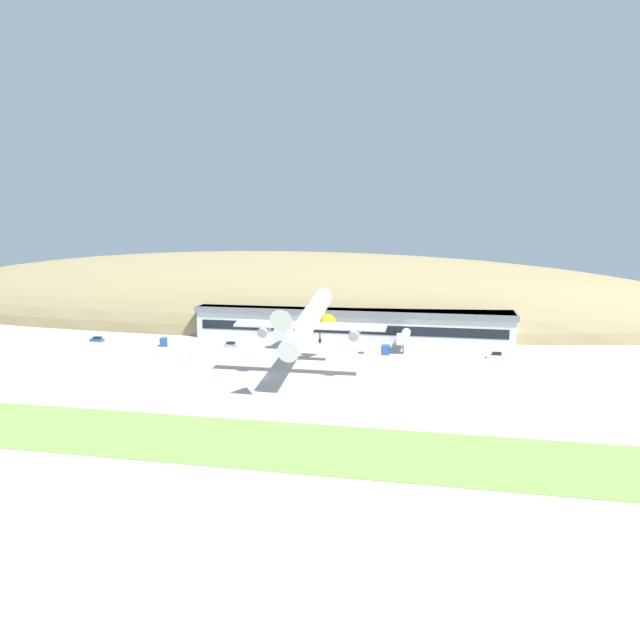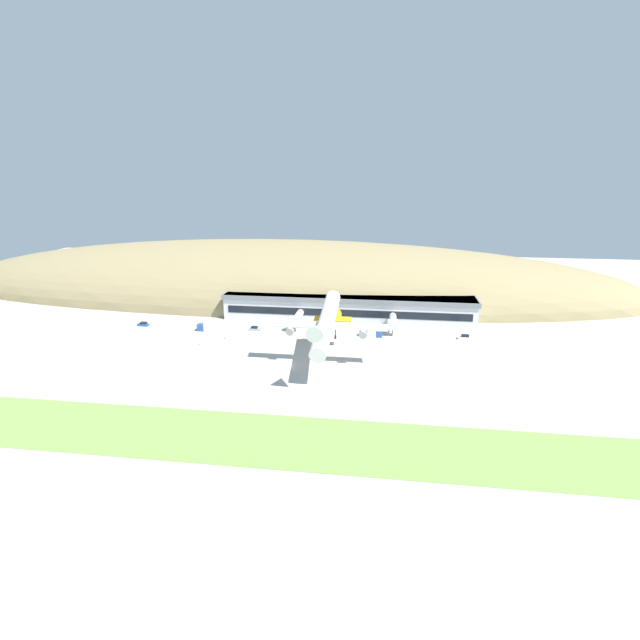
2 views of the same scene
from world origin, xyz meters
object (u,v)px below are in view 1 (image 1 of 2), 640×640
at_px(fuel_truck, 175,342).
at_px(service_car_1, 97,339).
at_px(terminal_building, 352,321).
at_px(traffic_cone_0, 191,352).
at_px(box_truck, 376,349).
at_px(traffic_cone_1, 157,357).
at_px(service_car_2, 496,356).
at_px(jetway_0, 284,332).
at_px(service_car_0, 231,345).
at_px(jetway_1, 404,337).
at_px(cargo_airplane, 308,322).

bearing_deg(fuel_truck, service_car_1, 174.48).
height_order(terminal_building, traffic_cone_0, terminal_building).
bearing_deg(traffic_cone_0, box_truck, 10.82).
xyz_separation_m(traffic_cone_0, traffic_cone_1, (-6.05, -7.41, 0.00)).
xyz_separation_m(service_car_2, traffic_cone_1, (-86.21, -18.42, -0.36)).
relative_size(service_car_2, box_truck, 0.64).
height_order(jetway_0, traffic_cone_0, jetway_0).
bearing_deg(service_car_0, service_car_1, -179.50).
bearing_deg(service_car_0, traffic_cone_0, -125.81).
relative_size(jetway_1, cargo_airplane, 0.27).
distance_m(terminal_building, service_car_2, 45.03).
bearing_deg(traffic_cone_1, traffic_cone_0, 50.73).
distance_m(service_car_2, box_truck, 31.08).
height_order(jetway_1, fuel_truck, jetway_1).
height_order(service_car_0, service_car_2, service_car_2).
height_order(terminal_building, traffic_cone_1, terminal_building).
xyz_separation_m(jetway_0, box_truck, (27.06, -5.71, -2.49)).
relative_size(jetway_1, service_car_1, 3.01).
bearing_deg(service_car_1, box_truck, -0.60).
bearing_deg(traffic_cone_0, service_car_1, 163.34).
xyz_separation_m(jetway_1, cargo_airplane, (-18.96, -34.09, 8.61)).
relative_size(terminal_building, traffic_cone_0, 163.70).
distance_m(cargo_airplane, traffic_cone_0, 43.43).
bearing_deg(service_car_1, service_car_2, 0.38).
bearing_deg(service_car_1, traffic_cone_0, -16.66).
distance_m(service_car_0, fuel_truck, 16.25).
relative_size(jetway_0, traffic_cone_1, 21.79).
relative_size(jetway_1, fuel_truck, 1.58).
height_order(terminal_building, cargo_airplane, cargo_airplane).
distance_m(terminal_building, traffic_cone_0, 49.26).
bearing_deg(box_truck, service_car_0, 178.29).
relative_size(service_car_1, fuel_truck, 0.52).
height_order(jetway_1, cargo_airplane, cargo_airplane).
distance_m(terminal_building, service_car_0, 37.02).
relative_size(traffic_cone_0, traffic_cone_1, 1.00).
relative_size(service_car_0, service_car_1, 0.99).
bearing_deg(service_car_0, cargo_airplane, -45.08).
bearing_deg(service_car_1, jetway_0, 4.91).
height_order(jetway_1, service_car_0, jetway_1).
relative_size(terminal_building, jetway_1, 7.62).
bearing_deg(box_truck, fuel_truck, -178.37).
relative_size(terminal_building, service_car_2, 21.61).
xyz_separation_m(service_car_0, fuel_truck, (-15.97, -2.88, 0.83)).
relative_size(service_car_2, traffic_cone_0, 7.58).
relative_size(terminal_building, service_car_1, 22.92).
bearing_deg(traffic_cone_1, box_truck, 16.93).
height_order(service_car_1, traffic_cone_1, service_car_1).
bearing_deg(box_truck, service_car_2, 3.00).
xyz_separation_m(cargo_airplane, service_car_0, (-29.44, 29.52, -12.01)).
height_order(terminal_building, service_car_1, terminal_building).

